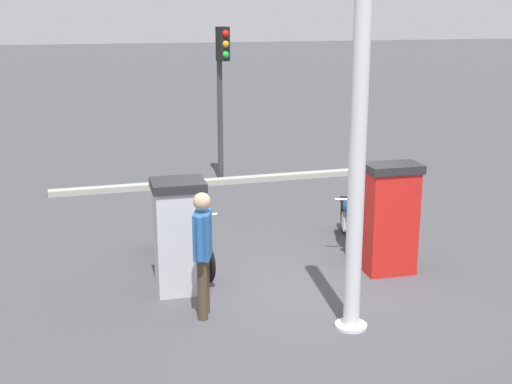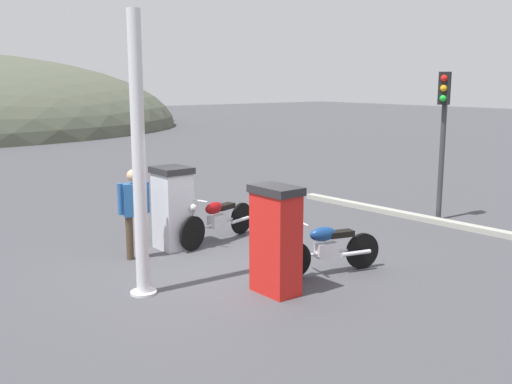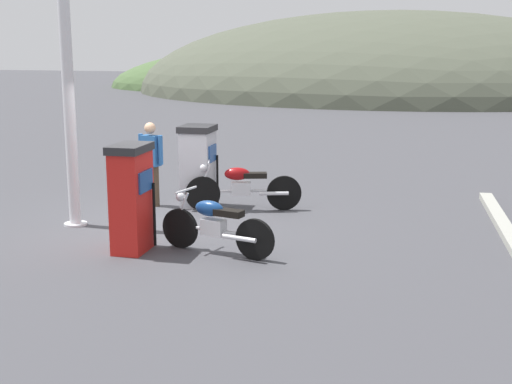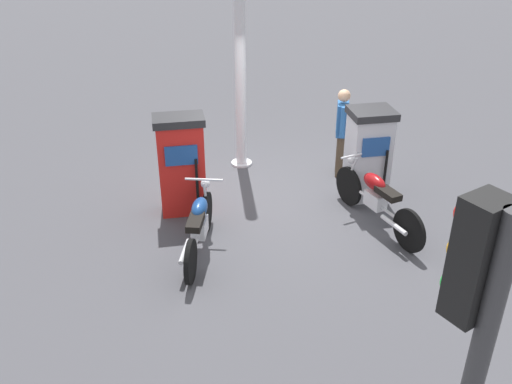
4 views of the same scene
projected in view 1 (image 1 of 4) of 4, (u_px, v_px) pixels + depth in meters
The scene contains 9 objects.
ground_plane at pixel (290, 284), 10.05m from camera, with size 120.00×120.00×0.00m, color #424247.
fuel_pump_near at pixel (390, 218), 10.29m from camera, with size 0.55×0.80×1.65m.
fuel_pump_far at pixel (179, 235), 9.64m from camera, with size 0.67×0.73×1.58m.
motorcycle_near_pump at pixel (349, 219), 11.54m from camera, with size 1.90×0.74×0.95m.
motorcycle_far_pump at pixel (183, 236), 10.62m from camera, with size 2.13×0.81×0.97m.
attendant_person at pixel (203, 247), 8.80m from camera, with size 0.57×0.29×1.64m.
roadside_traffic_light at pixel (222, 76), 15.27m from camera, with size 0.40×0.30×3.38m.
canopy_support_pole at pixel (357, 169), 8.20m from camera, with size 0.40×0.40×4.18m.
road_edge_kerb at pixel (220, 181), 15.53m from camera, with size 0.69×7.29×0.12m.
Camera 1 is at (-9.01, 2.54, 3.91)m, focal length 49.44 mm.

